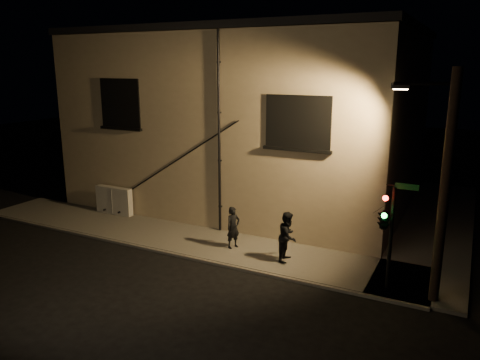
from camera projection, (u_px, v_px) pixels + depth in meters
The scene contains 8 objects.
ground at pixel (224, 266), 16.97m from camera, with size 90.00×90.00×0.00m, color black.
sidewalk at pixel (298, 232), 20.21m from camera, with size 21.00×16.00×0.12m.
building at pixel (255, 117), 25.02m from camera, with size 16.20×12.23×8.80m.
utility_cabinet at pixel (114, 200), 22.43m from camera, with size 1.99×0.34×1.31m, color #B8B5AF.
pedestrian_a at pixel (233, 227), 18.17m from camera, with size 0.60×0.39×1.65m, color black.
pedestrian_b at pixel (288, 236), 16.94m from camera, with size 0.89×0.70×1.84m, color black.
traffic_signal at pixel (385, 218), 14.48m from camera, with size 1.30×2.06×3.48m.
streetlamp_pole at pixel (442, 183), 13.51m from camera, with size 2.02×1.39×7.05m.
Camera 1 is at (7.67, -13.75, 7.06)m, focal length 35.00 mm.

